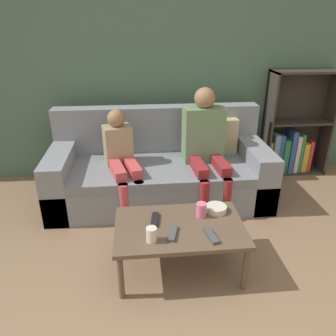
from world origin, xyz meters
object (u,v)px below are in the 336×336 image
(coffee_table, at_px, (180,230))
(tv_remote_1, at_px, (155,220))
(cup_far, at_px, (152,235))
(person_adult, at_px, (205,140))
(snack_bowl, at_px, (216,209))
(couch, at_px, (160,171))
(tv_remote_2, at_px, (173,233))
(tv_remote_0, at_px, (211,236))
(person_child, at_px, (121,155))
(bookshelf, at_px, (292,136))
(cup_near, at_px, (201,210))

(coffee_table, height_order, tv_remote_1, tv_remote_1)
(cup_far, distance_m, tv_remote_1, 0.23)
(person_adult, distance_m, snack_bowl, 0.88)
(couch, distance_m, snack_bowl, 1.01)
(snack_bowl, bearing_deg, tv_remote_2, -144.02)
(coffee_table, height_order, tv_remote_0, tv_remote_0)
(cup_far, xyz_separation_m, snack_bowl, (0.50, 0.31, -0.03))
(coffee_table, bearing_deg, person_child, 113.90)
(bookshelf, distance_m, tv_remote_0, 2.19)
(couch, xyz_separation_m, tv_remote_1, (-0.12, -1.02, 0.10))
(cup_near, bearing_deg, cup_far, -145.23)
(coffee_table, distance_m, cup_near, 0.22)
(coffee_table, xyz_separation_m, tv_remote_0, (0.19, -0.15, 0.05))
(bookshelf, bearing_deg, cup_near, -132.66)
(person_child, bearing_deg, coffee_table, -80.44)
(couch, relative_size, person_child, 2.28)
(snack_bowl, bearing_deg, person_adult, 84.92)
(couch, relative_size, person_adult, 1.90)
(bookshelf, bearing_deg, couch, -163.12)
(person_adult, bearing_deg, tv_remote_0, -103.26)
(tv_remote_1, bearing_deg, cup_near, 13.37)
(coffee_table, height_order, person_child, person_child)
(coffee_table, distance_m, person_adult, 1.11)
(person_child, relative_size, tv_remote_2, 5.26)
(tv_remote_2, bearing_deg, bookshelf, 61.10)
(bookshelf, bearing_deg, snack_bowl, -130.96)
(bookshelf, height_order, cup_far, bookshelf)
(coffee_table, height_order, cup_far, cup_far)
(cup_near, bearing_deg, person_child, 124.79)
(cup_near, bearing_deg, bookshelf, 47.34)
(bookshelf, distance_m, person_adult, 1.30)
(cup_near, distance_m, tv_remote_0, 0.26)
(person_adult, distance_m, tv_remote_2, 1.22)
(cup_far, distance_m, snack_bowl, 0.59)
(couch, distance_m, person_child, 0.46)
(couch, bearing_deg, tv_remote_1, -96.44)
(cup_near, relative_size, tv_remote_2, 0.60)
(tv_remote_0, bearing_deg, bookshelf, 41.18)
(coffee_table, xyz_separation_m, tv_remote_2, (-0.06, -0.10, 0.05))
(couch, xyz_separation_m, tv_remote_2, (-0.01, -1.20, 0.10))
(person_adult, relative_size, cup_near, 10.51)
(couch, bearing_deg, coffee_table, -87.17)
(tv_remote_0, bearing_deg, cup_far, 169.32)
(person_adult, distance_m, tv_remote_0, 1.20)
(cup_far, bearing_deg, bookshelf, 45.02)
(coffee_table, xyz_separation_m, tv_remote_1, (-0.17, 0.07, 0.05))
(coffee_table, relative_size, snack_bowl, 5.77)
(couch, distance_m, tv_remote_0, 1.28)
(person_adult, bearing_deg, tv_remote_1, -124.50)
(tv_remote_1, distance_m, tv_remote_2, 0.21)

